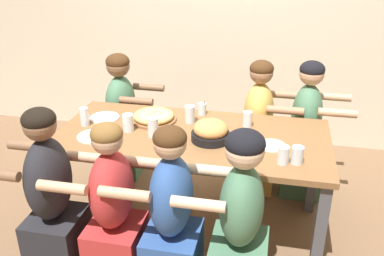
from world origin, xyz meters
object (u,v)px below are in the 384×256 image
Objects in this scene: diner_near_center at (171,225)px; diner_far_left at (122,120)px; drinking_glass_c at (297,156)px; cocktail_glass_blue at (202,109)px; drinking_glass_d at (128,124)px; diner_far_midright at (258,132)px; diner_far_right at (305,135)px; empty_plate_a at (94,136)px; drinking_glass_b at (153,128)px; empty_plate_b at (272,146)px; empty_plate_c at (105,118)px; drinking_glass_f at (84,118)px; skillet_bowl at (211,132)px; diner_near_midleft at (114,218)px; drinking_glass_g at (283,156)px; diner_near_left at (52,206)px; diner_near_midright at (239,230)px; drinking_glass_e at (190,114)px; pizza_board_main at (154,117)px.

diner_near_center reaches higher than diner_far_left.
cocktail_glass_blue is at bearing 138.20° from drinking_glass_c.
drinking_glass_d is 0.11× the size of diner_far_midright.
diner_far_midright is at bearing -90.00° from diner_far_right.
empty_plate_a is 1.64× the size of drinking_glass_b.
empty_plate_b is 1.64× the size of drinking_glass_c.
drinking_glass_f is at bearing -121.18° from empty_plate_c.
drinking_glass_c is (0.96, -0.18, -0.01)m from drinking_glass_b.
skillet_bowl is 3.43× the size of drinking_glass_c.
drinking_glass_c is 0.10× the size of diner_near_midleft.
drinking_glass_f is (-0.79, -0.37, 0.02)m from cocktail_glass_blue.
cocktail_glass_blue is at bearing 133.70° from drinking_glass_g.
drinking_glass_c is 0.82× the size of drinking_glass_f.
diner_near_left reaches higher than diner_far_right.
diner_near_center is at bearing -89.15° from cocktail_glass_blue.
drinking_glass_b is 0.12× the size of diner_far_left.
cocktail_glass_blue is (-0.14, 0.43, -0.02)m from skillet_bowl.
empty_plate_c is 1.39m from drinking_glass_g.
diner_near_midright reaches higher than diner_far_midright.
diner_near_midright is at bearing -66.09° from skillet_bowl.
diner_far_midright is 0.38m from diner_far_right.
diner_far_right reaches higher than diner_near_center.
empty_plate_b is 0.82m from diner_far_right.
diner_far_left reaches higher than drinking_glass_d.
diner_near_midleft is (-0.47, -0.61, -0.33)m from skillet_bowl.
diner_near_left is at bearing -127.27° from drinking_glass_e.
diner_near_midright is (0.41, -1.04, -0.28)m from cocktail_glass_blue.
diner_far_midright is at bearing -16.59° from diner_near_center.
diner_far_right is (0.86, 0.47, -0.31)m from drinking_glass_e.
drinking_glass_d is 0.11× the size of diner_far_left.
drinking_glass_e is at bearing 156.13° from empty_plate_b.
pizza_board_main is 0.30× the size of diner_far_left.
empty_plate_b and empty_plate_c have the same top height.
pizza_board_main is 1.05m from drinking_glass_g.
diner_near_midleft is at bearing -145.43° from empty_plate_b.
drinking_glass_g is (0.87, -0.20, -0.01)m from drinking_glass_b.
diner_far_right is 1.58m from diner_far_left.
diner_near_midright is at bearing -125.13° from drinking_glass_c.
drinking_glass_b is 0.12× the size of diner_near_left.
empty_plate_b is 0.23m from drinking_glass_g.
drinking_glass_d is (-0.12, -0.21, 0.03)m from pizza_board_main.
drinking_glass_b is (0.07, -0.25, 0.03)m from pizza_board_main.
diner_far_midright is at bearing 33.70° from pizza_board_main.
pizza_board_main is at bearing 154.44° from drinking_glass_g.
diner_far_midright reaches higher than empty_plate_b.
diner_near_center is at bearing -30.23° from diner_far_right.
diner_near_center is (0.74, 0.00, -0.02)m from diner_near_left.
drinking_glass_c is at bearing -68.24° from diner_near_midleft.
drinking_glass_e is at bearing 6.15° from pizza_board_main.
drinking_glass_b is 1.24× the size of drinking_glass_c.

